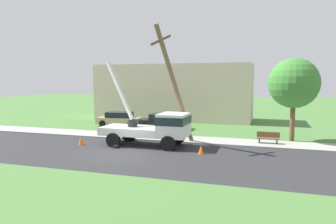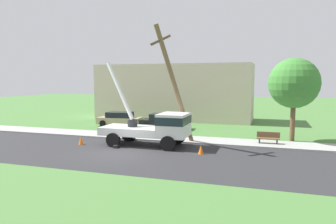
{
  "view_description": "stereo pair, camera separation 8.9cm",
  "coord_description": "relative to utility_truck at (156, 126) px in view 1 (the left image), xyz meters",
  "views": [
    {
      "loc": [
        8.85,
        -18.0,
        4.64
      ],
      "look_at": [
        1.91,
        3.87,
        2.31
      ],
      "focal_mm": 33.99,
      "sensor_mm": 36.0,
      "label": 1
    },
    {
      "loc": [
        8.93,
        -17.97,
        4.64
      ],
      "look_at": [
        1.91,
        3.87,
        2.31
      ],
      "focal_mm": 33.99,
      "sensor_mm": 36.0,
      "label": 2
    }
  ],
  "objects": [
    {
      "name": "roadside_tree_near",
      "position": [
        9.2,
        4.85,
        2.96
      ],
      "size": [
        3.75,
        3.75,
        6.27
      ],
      "color": "brown",
      "rests_on": "ground"
    },
    {
      "name": "parked_sedan_tan",
      "position": [
        -6.85,
        8.14,
        -0.7
      ],
      "size": [
        4.54,
        2.28,
        1.42
      ],
      "color": "tan",
      "rests_on": "ground"
    },
    {
      "name": "ground_plane",
      "position": [
        -1.41,
        9.31,
        -1.41
      ],
      "size": [
        120.0,
        120.0,
        0.0
      ],
      "primitive_type": "plane",
      "color": "#477538"
    },
    {
      "name": "utility_truck",
      "position": [
        0.0,
        0.0,
        0.0
      ],
      "size": [
        6.77,
        3.2,
        5.98
      ],
      "color": "silver",
      "rests_on": "ground"
    },
    {
      "name": "traffic_cone_ahead",
      "position": [
        3.5,
        -1.4,
        -1.13
      ],
      "size": [
        0.36,
        0.36,
        0.56
      ],
      "primitive_type": "cone",
      "color": "orange",
      "rests_on": "ground"
    },
    {
      "name": "road_asphalt",
      "position": [
        -1.41,
        -2.69,
        -1.4
      ],
      "size": [
        80.0,
        8.55,
        0.01
      ],
      "primitive_type": "cube",
      "color": "#2B2B2D",
      "rests_on": "ground"
    },
    {
      "name": "sidewalk_strip",
      "position": [
        -1.41,
        2.9,
        -1.36
      ],
      "size": [
        80.0,
        2.63,
        0.1
      ],
      "primitive_type": "cube",
      "color": "#9E9E99",
      "rests_on": "ground"
    },
    {
      "name": "park_bench",
      "position": [
        7.49,
        2.96,
        -0.95
      ],
      "size": [
        1.6,
        0.45,
        0.9
      ],
      "color": "brown",
      "rests_on": "ground"
    },
    {
      "name": "lowrise_building_backdrop",
      "position": [
        -3.3,
        15.41,
        1.79
      ],
      "size": [
        18.0,
        6.0,
        6.4
      ],
      "primitive_type": "cube",
      "color": "beige",
      "rests_on": "ground"
    },
    {
      "name": "parked_sedan_black",
      "position": [
        -2.04,
        7.76,
        -0.7
      ],
      "size": [
        4.49,
        2.17,
        1.42
      ],
      "color": "black",
      "rests_on": "ground"
    },
    {
      "name": "traffic_cone_behind",
      "position": [
        -5.34,
        -1.14,
        -1.13
      ],
      "size": [
        0.36,
        0.36,
        0.56
      ],
      "primitive_type": "cone",
      "color": "orange",
      "rests_on": "ground"
    },
    {
      "name": "leaning_utility_pole",
      "position": [
        1.14,
        0.68,
        2.87
      ],
      "size": [
        2.21,
        3.75,
        8.39
      ],
      "color": "brown",
      "rests_on": "ground"
    }
  ]
}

